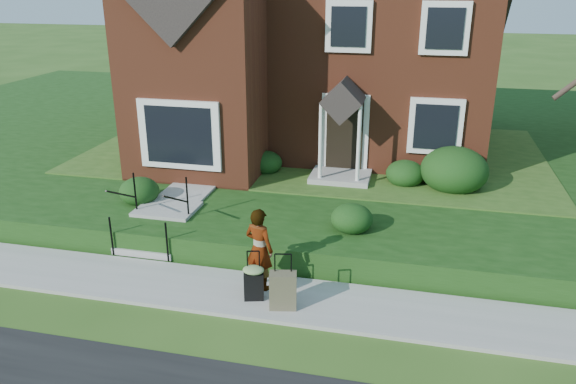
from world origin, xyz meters
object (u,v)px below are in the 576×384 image
(woman, at_px, (259,249))
(suitcase_olive, at_px, (283,290))
(suitcase_black, at_px, (254,281))
(front_steps, at_px, (159,223))

(woman, relative_size, suitcase_olive, 1.55)
(woman, bearing_deg, suitcase_black, 111.26)
(front_steps, distance_m, woman, 3.30)
(suitcase_olive, bearing_deg, front_steps, 135.93)
(front_steps, relative_size, suitcase_olive, 1.89)
(suitcase_black, distance_m, suitcase_olive, 0.63)
(front_steps, bearing_deg, suitcase_black, -35.22)
(front_steps, height_order, suitcase_olive, front_steps)
(woman, height_order, suitcase_black, woman)
(woman, xyz_separation_m, suitcase_olive, (0.61, -0.61, -0.47))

